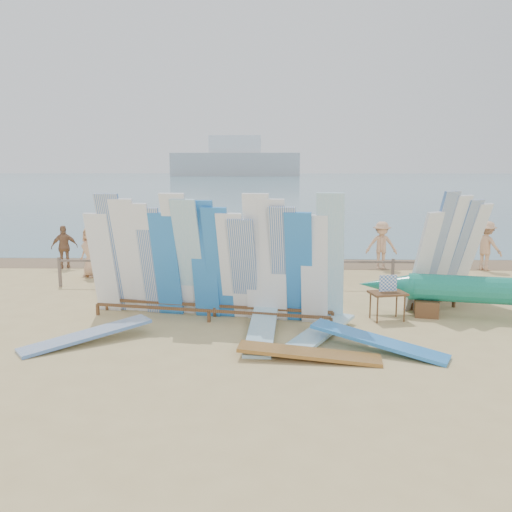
{
  "coord_description": "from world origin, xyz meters",
  "views": [
    {
      "loc": [
        0.35,
        -12.87,
        3.62
      ],
      "look_at": [
        -0.03,
        1.58,
        1.2
      ],
      "focal_mm": 38.0,
      "sensor_mm": 36.0,
      "label": 1
    }
  ],
  "objects_px": {
    "flat_board_d": "(378,352)",
    "beachgoer_1": "(116,255)",
    "beachgoer_0": "(91,252)",
    "main_surfboard_rack": "(211,263)",
    "flat_board_a": "(262,337)",
    "vendor_table": "(387,305)",
    "flat_board_c": "(309,359)",
    "flat_board_e": "(87,343)",
    "beachgoer_7": "(319,250)",
    "beach_chair_right": "(271,274)",
    "beachgoer_11": "(172,243)",
    "beachgoer_extra_0": "(486,246)",
    "beachgoer_extra_1": "(64,247)",
    "beach_chair_left": "(242,272)",
    "stroller": "(310,268)",
    "beachgoer_9": "(381,245)",
    "side_surfboard_rack": "(448,254)",
    "beachgoer_5": "(304,242)",
    "flat_board_b": "(319,338)"
  },
  "relations": [
    {
      "from": "beachgoer_0",
      "to": "main_surfboard_rack",
      "type": "bearing_deg",
      "value": -14.45
    },
    {
      "from": "stroller",
      "to": "beachgoer_extra_0",
      "type": "bearing_deg",
      "value": 40.04
    },
    {
      "from": "flat_board_e",
      "to": "beach_chair_right",
      "type": "bearing_deg",
      "value": 109.58
    },
    {
      "from": "main_surfboard_rack",
      "to": "flat_board_b",
      "type": "bearing_deg",
      "value": -18.03
    },
    {
      "from": "flat_board_d",
      "to": "flat_board_e",
      "type": "distance_m",
      "value": 5.93
    },
    {
      "from": "flat_board_b",
      "to": "beachgoer_0",
      "type": "bearing_deg",
      "value": 168.06
    },
    {
      "from": "beachgoer_7",
      "to": "beachgoer_11",
      "type": "relative_size",
      "value": 0.99
    },
    {
      "from": "beachgoer_7",
      "to": "beachgoer_9",
      "type": "relative_size",
      "value": 0.91
    },
    {
      "from": "beachgoer_1",
      "to": "flat_board_e",
      "type": "bearing_deg",
      "value": 51.75
    },
    {
      "from": "beach_chair_left",
      "to": "beachgoer_9",
      "type": "bearing_deg",
      "value": 23.65
    },
    {
      "from": "main_surfboard_rack",
      "to": "flat_board_e",
      "type": "xyz_separation_m",
      "value": [
        -2.4,
        -1.8,
        -1.37
      ]
    },
    {
      "from": "side_surfboard_rack",
      "to": "beach_chair_left",
      "type": "xyz_separation_m",
      "value": [
        -5.52,
        3.11,
        -1.12
      ]
    },
    {
      "from": "side_surfboard_rack",
      "to": "flat_board_d",
      "type": "height_order",
      "value": "side_surfboard_rack"
    },
    {
      "from": "flat_board_e",
      "to": "beach_chair_right",
      "type": "height_order",
      "value": "beach_chair_right"
    },
    {
      "from": "beachgoer_9",
      "to": "flat_board_a",
      "type": "bearing_deg",
      "value": -109.35
    },
    {
      "from": "beach_chair_right",
      "to": "beachgoer_0",
      "type": "height_order",
      "value": "beachgoer_0"
    },
    {
      "from": "flat_board_d",
      "to": "beachgoer_extra_1",
      "type": "height_order",
      "value": "beachgoer_extra_1"
    },
    {
      "from": "flat_board_c",
      "to": "beachgoer_11",
      "type": "relative_size",
      "value": 1.75
    },
    {
      "from": "flat_board_c",
      "to": "flat_board_a",
      "type": "bearing_deg",
      "value": 41.06
    },
    {
      "from": "beach_chair_left",
      "to": "beachgoer_7",
      "type": "xyz_separation_m",
      "value": [
        2.59,
        1.31,
        0.52
      ]
    },
    {
      "from": "beachgoer_1",
      "to": "beachgoer_extra_0",
      "type": "bearing_deg",
      "value": 139.36
    },
    {
      "from": "flat_board_e",
      "to": "beachgoer_11",
      "type": "xyz_separation_m",
      "value": [
        0.12,
        9.3,
        0.77
      ]
    },
    {
      "from": "flat_board_d",
      "to": "beachgoer_1",
      "type": "bearing_deg",
      "value": 72.97
    },
    {
      "from": "main_surfboard_rack",
      "to": "vendor_table",
      "type": "distance_m",
      "value": 4.28
    },
    {
      "from": "beach_chair_right",
      "to": "flat_board_d",
      "type": "bearing_deg",
      "value": -83.05
    },
    {
      "from": "beachgoer_1",
      "to": "beachgoer_5",
      "type": "height_order",
      "value": "beachgoer_5"
    },
    {
      "from": "beachgoer_5",
      "to": "beachgoer_11",
      "type": "bearing_deg",
      "value": -103.25
    },
    {
      "from": "main_surfboard_rack",
      "to": "beachgoer_extra_1",
      "type": "height_order",
      "value": "main_surfboard_rack"
    },
    {
      "from": "flat_board_e",
      "to": "side_surfboard_rack",
      "type": "bearing_deg",
      "value": 73.52
    },
    {
      "from": "beach_chair_left",
      "to": "stroller",
      "type": "height_order",
      "value": "stroller"
    },
    {
      "from": "main_surfboard_rack",
      "to": "stroller",
      "type": "xyz_separation_m",
      "value": [
        2.66,
        4.59,
        -0.98
      ]
    },
    {
      "from": "vendor_table",
      "to": "beachgoer_extra_0",
      "type": "relative_size",
      "value": 0.63
    },
    {
      "from": "main_surfboard_rack",
      "to": "flat_board_a",
      "type": "height_order",
      "value": "main_surfboard_rack"
    },
    {
      "from": "flat_board_c",
      "to": "flat_board_e",
      "type": "height_order",
      "value": "flat_board_e"
    },
    {
      "from": "beach_chair_left",
      "to": "beachgoer_11",
      "type": "xyz_separation_m",
      "value": [
        -2.76,
        2.91,
        0.53
      ]
    },
    {
      "from": "flat_board_c",
      "to": "beachgoer_5",
      "type": "xyz_separation_m",
      "value": [
        0.48,
        9.59,
        0.9
      ]
    },
    {
      "from": "vendor_table",
      "to": "flat_board_c",
      "type": "distance_m",
      "value": 3.4
    },
    {
      "from": "flat_board_c",
      "to": "stroller",
      "type": "relative_size",
      "value": 2.76
    },
    {
      "from": "beachgoer_extra_1",
      "to": "beachgoer_5",
      "type": "bearing_deg",
      "value": 161.71
    },
    {
      "from": "beach_chair_right",
      "to": "beachgoer_extra_1",
      "type": "bearing_deg",
      "value": 151.51
    },
    {
      "from": "flat_board_c",
      "to": "flat_board_e",
      "type": "relative_size",
      "value": 1.0
    },
    {
      "from": "beachgoer_extra_0",
      "to": "beachgoer_extra_1",
      "type": "bearing_deg",
      "value": 49.99
    },
    {
      "from": "main_surfboard_rack",
      "to": "beach_chair_left",
      "type": "height_order",
      "value": "main_surfboard_rack"
    },
    {
      "from": "flat_board_e",
      "to": "beachgoer_7",
      "type": "height_order",
      "value": "beachgoer_7"
    },
    {
      "from": "stroller",
      "to": "beachgoer_11",
      "type": "relative_size",
      "value": 0.63
    },
    {
      "from": "side_surfboard_rack",
      "to": "flat_board_e",
      "type": "bearing_deg",
      "value": 162.92
    },
    {
      "from": "beach_chair_left",
      "to": "stroller",
      "type": "relative_size",
      "value": 0.86
    },
    {
      "from": "flat_board_c",
      "to": "beachgoer_0",
      "type": "relative_size",
      "value": 1.64
    },
    {
      "from": "beach_chair_left",
      "to": "beachgoer_extra_1",
      "type": "distance_m",
      "value": 6.66
    },
    {
      "from": "main_surfboard_rack",
      "to": "beachgoer_7",
      "type": "bearing_deg",
      "value": 73.32
    }
  ]
}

